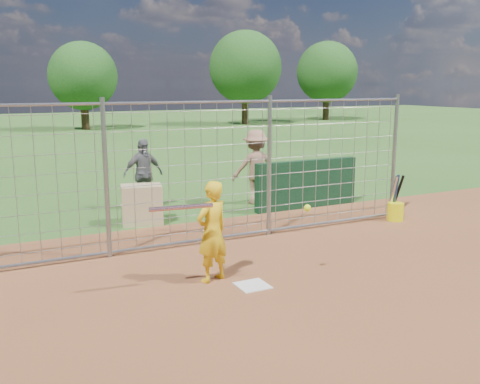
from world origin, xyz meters
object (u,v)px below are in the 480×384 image
bystander_c (256,167)px  bucket_with_bats (395,209)px  batter (212,232)px  bystander_b (143,174)px  equipment_bin (142,204)px

bystander_c → bucket_with_bats: 3.37m
bucket_with_bats → bystander_c: bearing=123.6°
batter → bucket_with_bats: batter is taller
bystander_b → bucket_with_bats: bearing=-45.4°
batter → bystander_c: 5.20m
bystander_b → bystander_c: size_ratio=0.91×
bystander_c → bucket_with_bats: size_ratio=1.81×
batter → equipment_bin: size_ratio=1.84×
bystander_b → bucket_with_bats: 5.56m
bystander_b → equipment_bin: size_ratio=2.01×
bystander_c → bystander_b: bearing=-2.7°
bucket_with_bats → bystander_b: bearing=142.3°
equipment_bin → bystander_b: bearing=83.8°
batter → equipment_bin: bearing=-109.2°
equipment_bin → bucket_with_bats: (4.80, -2.11, -0.15)m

